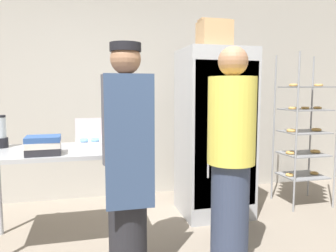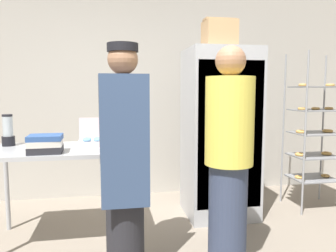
# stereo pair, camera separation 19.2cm
# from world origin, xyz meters

# --- Properties ---
(back_wall) EXTENTS (6.40, 0.12, 2.89)m
(back_wall) POSITION_xyz_m (0.00, 2.43, 1.45)
(back_wall) COLOR #B7B2A8
(back_wall) RESTS_ON ground_plane
(refrigerator) EXTENTS (0.74, 0.70, 1.84)m
(refrigerator) POSITION_xyz_m (0.74, 1.46, 0.92)
(refrigerator) COLOR #ADAFB5
(refrigerator) RESTS_ON ground_plane
(baking_rack) EXTENTS (0.56, 0.48, 1.82)m
(baking_rack) POSITION_xyz_m (1.91, 1.49, 0.90)
(baking_rack) COLOR #93969B
(baking_rack) RESTS_ON ground_plane
(prep_counter) EXTENTS (1.19, 0.75, 0.87)m
(prep_counter) POSITION_xyz_m (-0.92, 1.10, 0.78)
(prep_counter) COLOR #ADAFB5
(prep_counter) RESTS_ON ground_plane
(donut_box) EXTENTS (0.26, 0.22, 0.26)m
(donut_box) POSITION_xyz_m (-0.62, 1.18, 0.92)
(donut_box) COLOR silver
(donut_box) RESTS_ON prep_counter
(blender_pitcher) EXTENTS (0.12, 0.12, 0.30)m
(blender_pitcher) POSITION_xyz_m (-1.40, 1.31, 1.00)
(blender_pitcher) COLOR black
(blender_pitcher) RESTS_ON prep_counter
(binder_stack) EXTENTS (0.28, 0.25, 0.15)m
(binder_stack) POSITION_xyz_m (-0.99, 0.89, 0.95)
(binder_stack) COLOR #232328
(binder_stack) RESTS_ON prep_counter
(cardboard_storage_box) EXTENTS (0.33, 0.28, 0.29)m
(cardboard_storage_box) POSITION_xyz_m (0.69, 1.38, 1.98)
(cardboard_storage_box) COLOR tan
(cardboard_storage_box) RESTS_ON refrigerator
(person_baker) EXTENTS (0.37, 0.39, 1.74)m
(person_baker) POSITION_xyz_m (-0.35, 0.53, 0.90)
(person_baker) COLOR #232328
(person_baker) RESTS_ON ground_plane
(person_customer) EXTENTS (0.36, 0.36, 1.72)m
(person_customer) POSITION_xyz_m (0.43, 0.36, 0.88)
(person_customer) COLOR #333D56
(person_customer) RESTS_ON ground_plane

